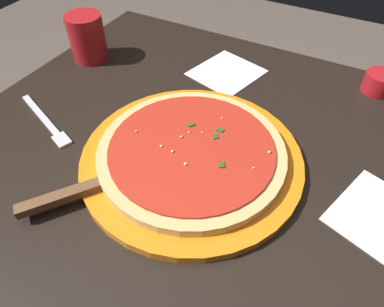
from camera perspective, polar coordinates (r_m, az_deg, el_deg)
name	(u,v)px	position (r m, az deg, el deg)	size (l,w,h in m)	color
ground_plane	(198,305)	(1.27, 1.07, -23.83)	(5.00, 5.00, 0.00)	brown
restaurant_table	(202,198)	(0.73, 1.71, -7.48)	(0.89, 0.77, 0.77)	black
serving_plate	(192,159)	(0.58, 0.00, -0.85)	(0.37, 0.37, 0.02)	orange
pizza	(192,151)	(0.56, 0.00, 0.34)	(0.31, 0.31, 0.02)	#DBB26B
pizza_server	(89,188)	(0.54, -16.72, -5.57)	(0.17, 0.20, 0.01)	silver
cup_tall_drink	(87,38)	(0.85, -17.04, 17.95)	(0.08, 0.08, 0.10)	#B2191E
cup_small_sauce	(379,82)	(0.82, 28.66, 10.33)	(0.06, 0.06, 0.04)	#B2191E
napkin_loose_left	(227,73)	(0.79, 5.77, 13.26)	(0.13, 0.14, 0.00)	white
fork	(47,122)	(0.71, -22.98, 4.78)	(0.18, 0.08, 0.00)	silver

